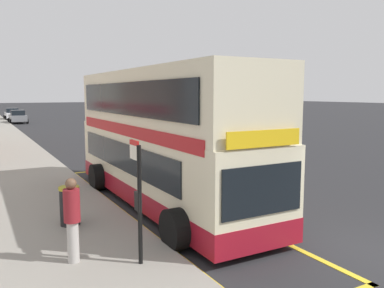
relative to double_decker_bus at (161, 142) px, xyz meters
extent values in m
plane|color=#28282B|center=(2.46, 25.62, -2.06)|extent=(260.00, 260.00, 0.00)
cube|color=beige|center=(0.01, 0.01, -0.71)|extent=(2.42, 10.50, 2.30)
cube|color=beige|center=(0.01, 0.01, 1.39)|extent=(2.39, 10.29, 1.90)
cube|color=maroon|center=(0.01, 0.01, -1.56)|extent=(2.44, 10.52, 0.60)
cube|color=#B2191E|center=(0.01, 0.01, 0.46)|extent=(2.45, 9.66, 0.36)
cube|color=black|center=(-1.22, 0.41, -0.41)|extent=(0.04, 8.40, 0.90)
cube|color=black|center=(-1.22, 0.01, 1.44)|extent=(0.04, 9.24, 1.00)
cube|color=black|center=(0.01, -5.26, -0.46)|extent=(2.13, 0.04, 1.10)
cube|color=yellow|center=(0.01, -5.26, 0.66)|extent=(1.93, 0.04, 0.36)
cylinder|color=black|center=(-1.29, -3.77, -1.56)|extent=(0.56, 1.00, 1.00)
cylinder|color=black|center=(1.30, -3.77, -1.56)|extent=(0.56, 1.00, 1.00)
cylinder|color=black|center=(-1.29, 2.90, -1.56)|extent=(0.56, 1.00, 1.00)
cylinder|color=black|center=(1.30, 2.90, -1.56)|extent=(0.56, 1.00, 1.00)
cube|color=yellow|center=(-1.46, -0.29, -2.06)|extent=(0.16, 13.89, 0.01)
cube|color=yellow|center=(1.19, -0.29, -2.06)|extent=(0.16, 13.89, 0.01)
cube|color=yellow|center=(-0.14, 6.57, -2.06)|extent=(2.81, 0.16, 0.01)
cylinder|color=black|center=(-2.47, -4.36, -0.68)|extent=(0.09, 0.09, 2.49)
cube|color=silver|center=(-2.47, -4.10, 0.39)|extent=(0.05, 0.42, 0.30)
cube|color=red|center=(-2.47, -4.10, 0.59)|extent=(0.05, 0.42, 0.10)
cube|color=black|center=(-2.47, -4.26, -0.62)|extent=(0.06, 0.28, 0.40)
cube|color=slate|center=(-0.58, 41.17, -1.40)|extent=(1.76, 4.20, 0.72)
cube|color=black|center=(-0.58, 41.07, -0.74)|extent=(1.52, 1.90, 0.60)
cylinder|color=black|center=(-1.52, 42.48, -1.76)|extent=(0.22, 0.60, 0.60)
cylinder|color=black|center=(0.35, 42.48, -1.76)|extent=(0.22, 0.60, 0.60)
cylinder|color=black|center=(-1.52, 39.87, -1.76)|extent=(0.22, 0.60, 0.60)
cylinder|color=black|center=(0.35, 39.87, -1.76)|extent=(0.22, 0.60, 0.60)
cube|color=silver|center=(-0.61, 48.55, -1.40)|extent=(1.76, 4.20, 0.72)
cube|color=black|center=(-0.61, 48.45, -0.74)|extent=(1.52, 1.90, 0.60)
cylinder|color=black|center=(-1.54, 49.85, -1.76)|extent=(0.22, 0.60, 0.60)
cylinder|color=black|center=(0.33, 49.85, -1.76)|extent=(0.22, 0.60, 0.60)
cylinder|color=black|center=(-1.54, 47.25, -1.76)|extent=(0.22, 0.60, 0.60)
cylinder|color=black|center=(0.33, 47.25, -1.76)|extent=(0.22, 0.60, 0.60)
cylinder|color=#B7B2AD|center=(-3.68, -3.61, -1.49)|extent=(0.24, 0.24, 0.87)
cylinder|color=maroon|center=(-3.68, -3.61, -0.70)|extent=(0.34, 0.34, 0.69)
sphere|color=brown|center=(-3.68, -3.61, -0.24)|extent=(0.23, 0.23, 0.23)
cylinder|color=black|center=(-3.23, -1.14, -1.44)|extent=(0.52, 0.52, 0.97)
cylinder|color=#A5991E|center=(-3.23, -1.14, -0.91)|extent=(0.54, 0.54, 0.08)
camera|label=1|loc=(-5.35, -11.77, 1.60)|focal=37.03mm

